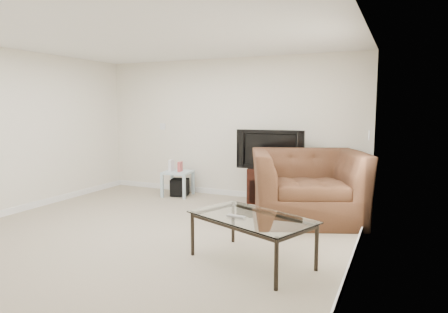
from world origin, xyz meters
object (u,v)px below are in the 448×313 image
at_px(side_table, 178,184).
at_px(recliner, 307,174).
at_px(television, 271,149).
at_px(subwoofer, 180,187).
at_px(coffee_table, 251,240).
at_px(tv_stand, 271,185).

bearing_deg(side_table, recliner, -12.71).
bearing_deg(television, subwoofer, -178.91).
bearing_deg(coffee_table, television, 103.29).
xyz_separation_m(side_table, subwoofer, (0.03, 0.02, -0.07)).
xyz_separation_m(television, recliner, (0.77, -0.73, -0.25)).
xyz_separation_m(television, coffee_table, (0.61, -2.60, -0.68)).
height_order(recliner, coffee_table, recliner).
height_order(television, subwoofer, television).
relative_size(side_table, coffee_table, 0.38).
bearing_deg(coffee_table, subwoofer, 133.39).
xyz_separation_m(subwoofer, coffee_table, (2.32, -2.45, 0.09)).
distance_m(tv_stand, subwoofer, 1.72).
distance_m(side_table, coffee_table, 3.38).
bearing_deg(television, coffee_table, -80.50).
bearing_deg(coffee_table, tv_stand, 103.17).
distance_m(television, subwoofer, 1.88).
bearing_deg(coffee_table, recliner, 85.09).
xyz_separation_m(tv_stand, recliner, (0.78, -0.76, 0.38)).
bearing_deg(recliner, coffee_table, -116.95).
distance_m(tv_stand, recliner, 1.15).
xyz_separation_m(television, side_table, (-1.73, -0.17, -0.70)).
xyz_separation_m(side_table, coffee_table, (2.35, -2.43, 0.02)).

